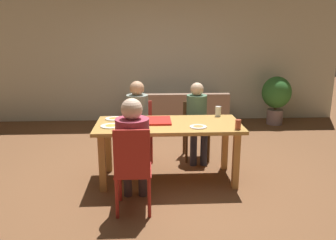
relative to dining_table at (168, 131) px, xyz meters
name	(u,v)px	position (x,y,z in m)	size (l,w,h in m)	color
ground_plane	(168,179)	(0.00, 0.00, -0.66)	(20.00, 20.00, 0.00)	brown
back_wall	(160,56)	(0.00, 3.22, 0.72)	(7.72, 0.12, 2.77)	beige
dining_table	(168,131)	(0.00, 0.00, 0.00)	(1.85, 0.85, 0.76)	#C18F45
chair_0	(138,126)	(-0.42, 0.85, -0.16)	(0.45, 0.44, 0.87)	#BA3028
person_0	(137,115)	(-0.42, 0.71, 0.04)	(0.32, 0.50, 1.20)	#2D2E35
chair_1	(195,127)	(0.46, 0.85, -0.19)	(0.39, 0.44, 0.85)	brown
person_1	(197,116)	(0.46, 0.70, 0.02)	(0.30, 0.51, 1.17)	#32354C
chair_2	(133,167)	(-0.42, -0.86, -0.13)	(0.39, 0.44, 0.97)	#B52A24
person_2	(133,144)	(-0.42, -0.71, 0.07)	(0.36, 0.54, 1.24)	#43373B
pizza_box_0	(155,121)	(-0.17, 0.09, 0.11)	(0.41, 0.41, 0.03)	red
plate_0	(111,126)	(-0.72, -0.11, 0.11)	(0.25, 0.25, 0.03)	white
plate_1	(114,118)	(-0.71, 0.26, 0.11)	(0.23, 0.23, 0.03)	white
plate_2	(198,126)	(0.35, -0.20, 0.11)	(0.21, 0.21, 0.03)	white
drinking_glass_0	(218,111)	(0.70, 0.34, 0.17)	(0.08, 0.08, 0.14)	silver
drinking_glass_1	(127,123)	(-0.51, -0.21, 0.18)	(0.08, 0.08, 0.15)	#DCC661
drinking_glass_2	(238,125)	(0.82, -0.32, 0.16)	(0.07, 0.07, 0.12)	#B34C33
couch	(179,113)	(0.35, 2.56, -0.39)	(1.89, 0.91, 0.74)	#8E6C57
potted_plant	(276,95)	(2.39, 2.66, -0.05)	(0.59, 0.59, 1.00)	gray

